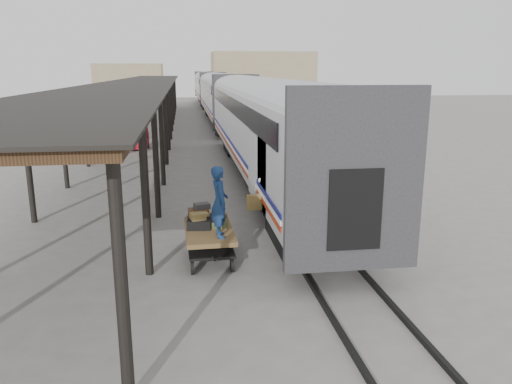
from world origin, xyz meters
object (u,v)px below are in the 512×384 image
Objects in this scene: baggage_cart at (209,236)px; pedestrian at (141,137)px; porter at (219,202)px; luggage_tug at (140,140)px.

baggage_cart is 1.38× the size of pedestrian.
baggage_cart is at bearing 14.35° from porter.
baggage_cart is 1.34× the size of porter.
pedestrian reaches higher than luggage_tug.
pedestrian is (-3.53, 19.73, -0.89)m from porter.
porter is (3.63, -20.39, 1.15)m from luggage_tug.
luggage_tug is 0.92× the size of pedestrian.
baggage_cart is at bearing 121.27° from pedestrian.
porter is at bearing -70.36° from baggage_cart.
porter is (0.25, -0.65, 1.12)m from baggage_cart.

